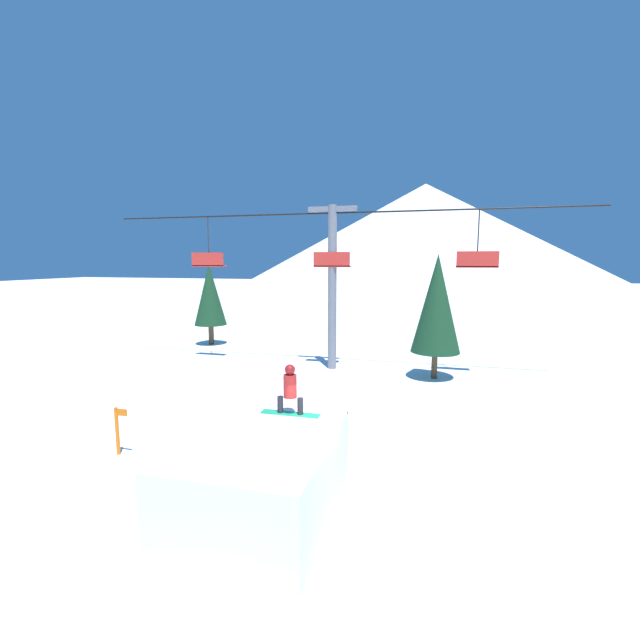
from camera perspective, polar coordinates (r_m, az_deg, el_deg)
ground_plane at (r=10.03m, az=1.37°, el=-24.75°), size 220.00×220.00×0.00m
mountain_ridge at (r=96.59m, az=13.72°, el=10.89°), size 80.12×80.12×21.63m
snow_ramp at (r=9.75m, az=-7.92°, el=-19.90°), size 3.00×4.00×1.75m
snowboarder at (r=10.33m, az=-4.01°, el=-9.26°), size 1.44×0.32×1.23m
chairlift at (r=21.16m, az=1.64°, el=6.30°), size 23.67×0.44×8.09m
pine_tree_near at (r=20.11m, az=15.29°, el=2.11°), size 2.23×2.23×5.74m
pine_tree_far at (r=28.47m, az=-14.48°, el=3.29°), size 2.05×2.05×5.25m
trail_marker at (r=13.56m, az=-25.37°, el=-13.04°), size 0.41×0.10×1.37m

